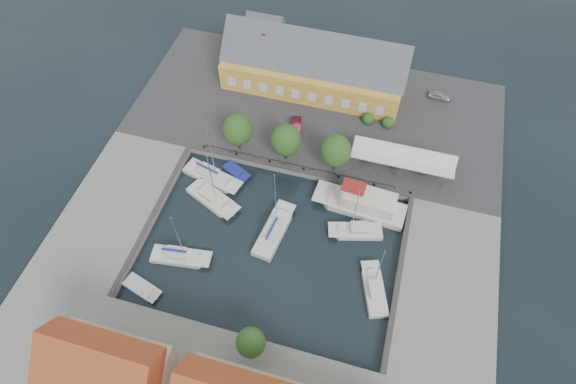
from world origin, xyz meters
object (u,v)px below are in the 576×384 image
object	(u,v)px
tent_canopy	(403,157)
launch_nw	(236,172)
warehouse	(311,66)
car_silver	(440,96)
west_boat_a	(212,177)
center_sailboat	(274,232)
west_boat_d	(180,257)
car_red	(296,127)
west_boat_b	(212,199)
trawler	(363,204)
east_boat_c	(374,291)
launch_sw	(142,288)
east_boat_a	(357,232)

from	to	relation	value
tent_canopy	launch_nw	distance (m)	23.48
warehouse	car_silver	distance (m)	20.84
warehouse	west_boat_a	distance (m)	23.98
center_sailboat	west_boat_d	distance (m)	12.34
car_red	west_boat_b	xyz separation A→B (m)	(-7.89, -14.68, -1.41)
warehouse	tent_canopy	size ratio (longest dim) A/B	2.04
launch_nw	west_boat_d	bearing A→B (deg)	-98.72
warehouse	launch_nw	bearing A→B (deg)	-106.04
trawler	east_boat_c	distance (m)	12.14
west_boat_d	launch_sw	xyz separation A→B (m)	(-2.83, -5.11, -0.18)
west_boat_b	west_boat_d	distance (m)	9.52
west_boat_a	car_silver	bearing A→B (deg)	39.06
warehouse	trawler	bearing A→B (deg)	-58.91
car_red	west_boat_b	distance (m)	16.72
trawler	launch_nw	distance (m)	18.59
car_silver	west_boat_a	distance (m)	37.81
warehouse	center_sailboat	size ratio (longest dim) A/B	2.35
launch_sw	car_silver	bearing A→B (deg)	53.13
launch_sw	west_boat_d	bearing A→B (deg)	61.05
center_sailboat	launch_nw	size ratio (longest dim) A/B	2.61
trawler	west_boat_a	xyz separation A→B (m)	(-21.55, -0.76, -0.75)
west_boat_a	trawler	bearing A→B (deg)	2.01
warehouse	center_sailboat	distance (m)	28.60
car_silver	west_boat_a	xyz separation A→B (m)	(-29.34, -23.81, -1.32)
west_boat_a	east_boat_a	bearing A→B (deg)	-8.59
west_boat_d	tent_canopy	bearing A→B (deg)	40.53
east_boat_a	east_boat_c	world-z (taller)	east_boat_a
east_boat_a	west_boat_a	world-z (taller)	west_boat_a
warehouse	west_boat_a	xyz separation A→B (m)	(-8.78, -21.93, -4.16)
east_boat_c	launch_nw	size ratio (longest dim) A/B	2.04
car_silver	east_boat_c	size ratio (longest dim) A/B	0.36
west_boat_b	warehouse	bearing A→B (deg)	73.98
east_boat_c	west_boat_d	bearing A→B (deg)	-174.89
east_boat_c	west_boat_d	distance (m)	24.51
warehouse	west_boat_b	size ratio (longest dim) A/B	2.58
car_silver	west_boat_d	xyz separation A→B (m)	(-28.61, -36.81, -1.32)
tent_canopy	west_boat_a	distance (m)	26.85
tent_canopy	west_boat_a	bearing A→B (deg)	-162.36
west_boat_b	car_silver	bearing A→B (deg)	44.43
tent_canopy	west_boat_a	xyz separation A→B (m)	(-25.38, -8.07, -3.41)
center_sailboat	west_boat_a	distance (m)	12.75
tent_canopy	car_red	xyz separation A→B (m)	(-16.01, 3.10, -2.01)
trawler	east_boat_a	distance (m)	4.07
east_boat_a	launch_nw	distance (m)	19.18
launch_nw	car_silver	bearing A→B (deg)	39.80
tent_canopy	launch_sw	world-z (taller)	tent_canopy
warehouse	west_boat_a	size ratio (longest dim) A/B	2.41
trawler	launch_nw	world-z (taller)	trawler
warehouse	trawler	size ratio (longest dim) A/B	2.21
launch_sw	east_boat_c	bearing A→B (deg)	14.99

